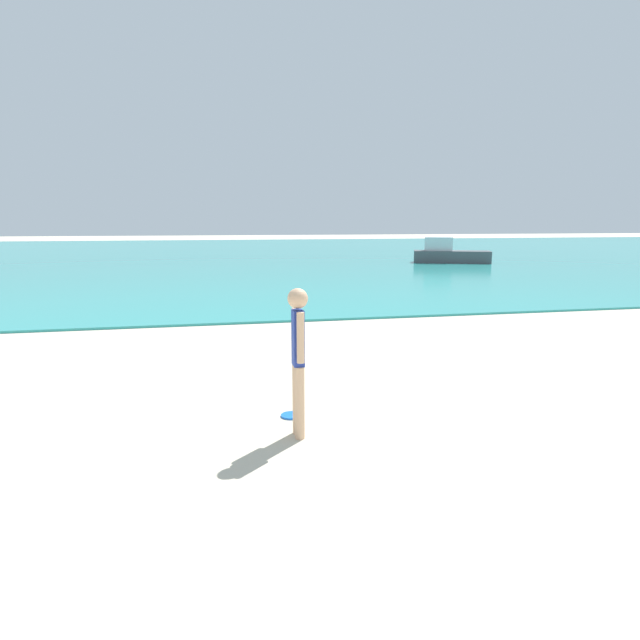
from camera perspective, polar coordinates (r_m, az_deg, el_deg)
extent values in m
cube|color=teal|center=(43.04, -9.41, 7.11)|extent=(160.00, 60.00, 0.06)
cylinder|color=#DDAD84|center=(6.19, -2.19, -8.89)|extent=(0.11, 0.11, 0.86)
cylinder|color=#DDAD84|center=(6.33, -2.44, -8.44)|extent=(0.11, 0.11, 0.86)
cube|color=#233899|center=(6.06, -2.37, -1.94)|extent=(0.12, 0.20, 0.64)
sphere|color=#DDAD84|center=(5.98, -2.40, 2.32)|extent=(0.23, 0.23, 0.23)
cylinder|color=#DDAD84|center=(5.90, -2.10, -1.93)|extent=(0.09, 0.09, 0.57)
cylinder|color=#DDAD84|center=(6.20, -2.64, -1.31)|extent=(0.09, 0.09, 0.57)
cylinder|color=blue|center=(7.00, -3.09, -10.17)|extent=(0.27, 0.27, 0.03)
cube|color=#4C4C51|center=(32.81, 13.91, 6.59)|extent=(4.63, 2.93, 0.71)
cube|color=silver|center=(32.72, 12.57, 7.96)|extent=(1.84, 1.50, 0.80)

